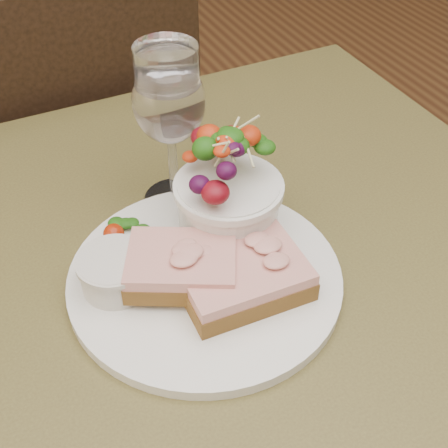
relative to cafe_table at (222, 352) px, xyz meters
name	(u,v)px	position (x,y,z in m)	size (l,w,h in m)	color
cafe_table	(222,352)	(0.00, 0.00, 0.00)	(0.80, 0.80, 0.75)	#473D1E
chair_far	(77,245)	(-0.04, 0.62, -0.36)	(0.43, 0.43, 0.90)	black
dinner_plate	(205,278)	(-0.01, 0.02, 0.11)	(0.27, 0.27, 0.01)	white
sandwich_front	(242,276)	(0.01, -0.02, 0.13)	(0.12, 0.09, 0.03)	#4B3214
sandwich_back	(182,265)	(-0.03, 0.02, 0.14)	(0.13, 0.12, 0.03)	#4B3214
ramekin	(115,271)	(-0.09, 0.04, 0.13)	(0.07, 0.07, 0.04)	silver
salad_bowl	(229,185)	(0.04, 0.07, 0.17)	(0.10, 0.10, 0.13)	white
garnish	(121,230)	(-0.07, 0.11, 0.12)	(0.05, 0.04, 0.02)	#0D3C0B
wine_glass	(169,106)	(0.01, 0.15, 0.22)	(0.08, 0.08, 0.18)	white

